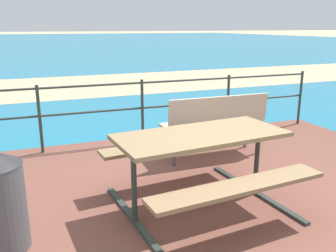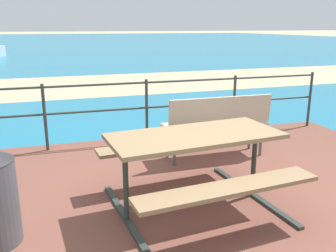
# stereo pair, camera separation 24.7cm
# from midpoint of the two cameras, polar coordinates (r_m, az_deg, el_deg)

# --- Properties ---
(ground_plane) EXTENTS (240.00, 240.00, 0.00)m
(ground_plane) POSITION_cam_midpoint_polar(r_m,az_deg,el_deg) (3.64, 5.16, -14.04)
(ground_plane) COLOR tan
(patio_paving) EXTENTS (6.40, 5.20, 0.06)m
(patio_paving) POSITION_cam_midpoint_polar(r_m,az_deg,el_deg) (3.62, 5.17, -13.63)
(patio_paving) COLOR brown
(patio_paving) RESTS_ON ground
(sea_water) EXTENTS (90.00, 90.00, 0.01)m
(sea_water) POSITION_cam_midpoint_polar(r_m,az_deg,el_deg) (42.90, -19.19, 12.29)
(sea_water) COLOR teal
(sea_water) RESTS_ON ground
(beach_strip) EXTENTS (54.07, 5.43, 0.01)m
(beach_strip) POSITION_cam_midpoint_polar(r_m,az_deg,el_deg) (11.65, -13.53, 6.27)
(beach_strip) COLOR tan
(beach_strip) RESTS_ON ground
(picnic_table) EXTENTS (1.75, 1.63, 0.76)m
(picnic_table) POSITION_cam_midpoint_polar(r_m,az_deg,el_deg) (3.44, 3.17, -3.98)
(picnic_table) COLOR #8C704C
(picnic_table) RESTS_ON patio_paving
(park_bench) EXTENTS (1.40, 0.41, 0.86)m
(park_bench) POSITION_cam_midpoint_polar(r_m,az_deg,el_deg) (4.81, 6.05, 1.04)
(park_bench) COLOR #BCAD93
(park_bench) RESTS_ON patio_paving
(railing_fence) EXTENTS (5.94, 0.04, 0.96)m
(railing_fence) POSITION_cam_midpoint_polar(r_m,az_deg,el_deg) (5.49, -5.37, 3.73)
(railing_fence) COLOR #2D3833
(railing_fence) RESTS_ON patio_paving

